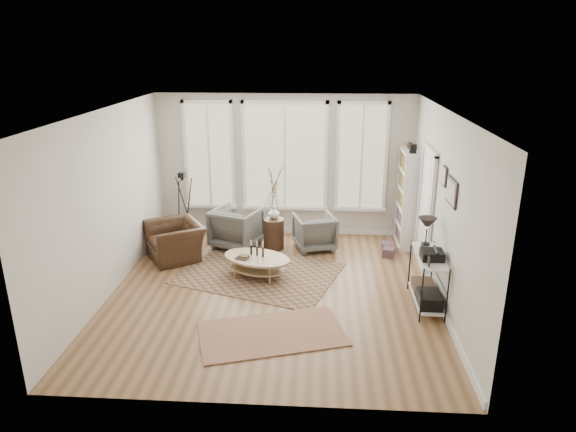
# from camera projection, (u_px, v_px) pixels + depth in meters

# --- Properties ---
(room) EXTENTS (5.50, 5.54, 2.90)m
(room) POSITION_uv_depth(u_px,v_px,m) (274.00, 208.00, 7.92)
(room) COLOR olive
(room) RESTS_ON ground
(bay_window) EXTENTS (4.14, 0.12, 2.24)m
(bay_window) POSITION_uv_depth(u_px,v_px,m) (285.00, 159.00, 10.40)
(bay_window) COLOR tan
(bay_window) RESTS_ON ground
(door) EXTENTS (0.09, 1.06, 2.22)m
(door) POSITION_uv_depth(u_px,v_px,m) (426.00, 207.00, 8.92)
(door) COLOR silver
(door) RESTS_ON ground
(bookcase) EXTENTS (0.31, 0.85, 2.06)m
(bookcase) POSITION_uv_depth(u_px,v_px,m) (407.00, 199.00, 10.00)
(bookcase) COLOR white
(bookcase) RESTS_ON ground
(low_shelf) EXTENTS (0.38, 1.08, 1.30)m
(low_shelf) POSITION_uv_depth(u_px,v_px,m) (428.00, 275.00, 7.77)
(low_shelf) COLOR white
(low_shelf) RESTS_ON ground
(wall_art) EXTENTS (0.04, 0.88, 0.44)m
(wall_art) POSITION_uv_depth(u_px,v_px,m) (450.00, 188.00, 7.34)
(wall_art) COLOR black
(wall_art) RESTS_ON ground
(rug_main) EXTENTS (3.08, 2.68, 0.01)m
(rug_main) POSITION_uv_depth(u_px,v_px,m) (260.00, 273.00, 9.00)
(rug_main) COLOR brown
(rug_main) RESTS_ON ground
(rug_runner) EXTENTS (2.22, 1.64, 0.01)m
(rug_runner) POSITION_uv_depth(u_px,v_px,m) (272.00, 333.00, 7.14)
(rug_runner) COLOR brown
(rug_runner) RESTS_ON ground
(coffee_table) EXTENTS (1.37, 1.12, 0.55)m
(coffee_table) POSITION_uv_depth(u_px,v_px,m) (256.00, 261.00, 8.78)
(coffee_table) COLOR tan
(coffee_table) RESTS_ON ground
(armchair_left) EXTENTS (1.10, 1.12, 0.79)m
(armchair_left) POSITION_uv_depth(u_px,v_px,m) (237.00, 227.00, 10.08)
(armchair_left) COLOR #5F5F5B
(armchair_left) RESTS_ON ground
(armchair_right) EXTENTS (0.92, 0.94, 0.69)m
(armchair_right) POSITION_uv_depth(u_px,v_px,m) (315.00, 232.00, 9.99)
(armchair_right) COLOR #5F5F5B
(armchair_right) RESTS_ON ground
(side_table) EXTENTS (0.40, 0.40, 1.68)m
(side_table) POSITION_uv_depth(u_px,v_px,m) (274.00, 209.00, 9.85)
(side_table) COLOR #3B2517
(side_table) RESTS_ON ground
(vase) EXTENTS (0.25, 0.25, 0.22)m
(vase) POSITION_uv_depth(u_px,v_px,m) (274.00, 213.00, 9.94)
(vase) COLOR silver
(vase) RESTS_ON side_table
(accent_chair) EXTENTS (1.36, 1.32, 0.67)m
(accent_chair) POSITION_uv_depth(u_px,v_px,m) (175.00, 241.00, 9.57)
(accent_chair) COLOR #3B2517
(accent_chair) RESTS_ON ground
(tripod_camera) EXTENTS (0.49, 0.49, 1.40)m
(tripod_camera) POSITION_uv_depth(u_px,v_px,m) (184.00, 209.00, 10.36)
(tripod_camera) COLOR black
(tripod_camera) RESTS_ON ground
(book_stack_near) EXTENTS (0.21, 0.26, 0.16)m
(book_stack_near) POSITION_uv_depth(u_px,v_px,m) (387.00, 246.00, 9.98)
(book_stack_near) COLOR brown
(book_stack_near) RESTS_ON ground
(book_stack_far) EXTENTS (0.27, 0.31, 0.17)m
(book_stack_far) POSITION_uv_depth(u_px,v_px,m) (389.00, 252.00, 9.70)
(book_stack_far) COLOR brown
(book_stack_far) RESTS_ON ground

